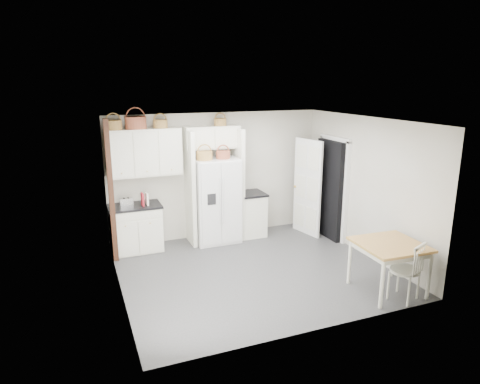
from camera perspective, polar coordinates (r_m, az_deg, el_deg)
name	(u,v)px	position (r m, az deg, el deg)	size (l,w,h in m)	color
floor	(254,270)	(7.62, 1.90, -10.41)	(4.50, 4.50, 0.00)	#4A4A4D
ceiling	(255,121)	(6.93, 2.08, 9.47)	(4.50, 4.50, 0.00)	white
wall_back	(217,175)	(8.98, -3.11, 2.24)	(4.50, 4.50, 0.00)	#AFA894
wall_left	(116,214)	(6.63, -16.18, -2.83)	(4.00, 4.00, 0.00)	#AFA894
wall_right	(365,187)	(8.30, 16.38, 0.63)	(4.00, 4.00, 0.00)	#AFA894
refrigerator	(216,200)	(8.72, -3.28, -1.09)	(0.89, 0.72, 1.73)	white
base_cab_left	(136,229)	(8.55, -13.71, -4.80)	(0.95, 0.60, 0.88)	white
base_cab_right	(251,215)	(9.15, 1.46, -3.03)	(0.51, 0.61, 0.89)	white
dining_table	(388,267)	(7.15, 19.12, -9.47)	(0.96, 0.96, 0.80)	#AA8335
windsor_chair	(405,270)	(6.96, 21.12, -9.69)	(0.46, 0.42, 0.95)	white
counter_left	(134,206)	(8.41, -13.90, -1.84)	(0.99, 0.64, 0.04)	black
counter_right	(251,194)	(9.02, 1.47, -0.20)	(0.55, 0.65, 0.04)	black
toaster	(126,202)	(8.32, -14.92, -1.34)	(0.24, 0.14, 0.17)	silver
cookbook_red	(142,199)	(8.32, -12.87, -0.96)	(0.04, 0.16, 0.24)	#AB1B28
cookbook_cream	(147,199)	(8.33, -12.30, -0.91)	(0.03, 0.16, 0.24)	white
basket_upper_a	(114,125)	(8.22, -16.49, 8.55)	(0.30, 0.30, 0.17)	brown
basket_upper_b	(136,123)	(8.27, -13.72, 8.95)	(0.39, 0.39, 0.23)	brown
basket_upper_c	(160,124)	(8.35, -10.57, 8.92)	(0.27, 0.27, 0.16)	brown
basket_bridge_b	(220,122)	(8.66, -2.66, 9.30)	(0.25, 0.25, 0.14)	brown
basket_fridge_a	(204,156)	(8.34, -4.77, 4.84)	(0.31, 0.31, 0.17)	brown
basket_fridge_b	(223,155)	(8.46, -2.27, 4.96)	(0.28, 0.28, 0.15)	brown
upper_cabinet	(144,152)	(8.36, -12.63, 5.17)	(1.40, 0.34, 0.90)	white
bridge_cabinet	(212,137)	(8.63, -3.78, 7.29)	(1.12, 0.34, 0.45)	white
fridge_panel_left	(190,188)	(8.55, -6.66, 0.50)	(0.08, 0.60, 2.30)	white
fridge_panel_right	(238,184)	(8.86, -0.27, 1.09)	(0.08, 0.60, 2.30)	white
trim_post	(111,192)	(7.93, -16.82, -0.04)	(0.09, 0.09, 2.60)	black
doorway_void	(331,190)	(9.10, 11.99, 0.32)	(0.18, 0.85, 2.05)	black
door_slab	(307,187)	(9.18, 8.97, 0.60)	(0.80, 0.04, 2.05)	white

